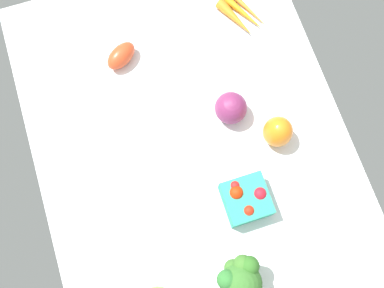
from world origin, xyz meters
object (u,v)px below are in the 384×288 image
at_px(berry_basket, 246,199).
at_px(broccoli_head, 241,280).
at_px(roma_tomato, 121,56).
at_px(carrot_bunch, 240,13).
at_px(red_onion_near_basket, 231,108).
at_px(bell_pepper_orange, 278,132).

relative_size(berry_basket, broccoli_head, 0.83).
distance_m(roma_tomato, carrot_bunch, 0.33).
bearing_deg(broccoli_head, roma_tomato, -170.24).
distance_m(red_onion_near_basket, roma_tomato, 0.31).
bearing_deg(roma_tomato, bell_pepper_orange, -78.18).
bearing_deg(red_onion_near_basket, carrot_bunch, 155.31).
height_order(red_onion_near_basket, broccoli_head, broccoli_head).
height_order(berry_basket, carrot_bunch, berry_basket).
bearing_deg(bell_pepper_orange, carrot_bunch, 175.04).
height_order(red_onion_near_basket, roma_tomato, red_onion_near_basket).
height_order(bell_pepper_orange, broccoli_head, broccoli_head).
distance_m(bell_pepper_orange, red_onion_near_basket, 0.13).
bearing_deg(roma_tomato, red_onion_near_basket, -77.83).
distance_m(berry_basket, carrot_bunch, 0.50).
bearing_deg(carrot_bunch, red_onion_near_basket, -24.69).
height_order(bell_pepper_orange, red_onion_near_basket, bell_pepper_orange).
height_order(broccoli_head, carrot_bunch, broccoli_head).
xyz_separation_m(bell_pepper_orange, broccoli_head, (0.29, -0.20, 0.03)).
distance_m(bell_pepper_orange, roma_tomato, 0.44).
distance_m(berry_basket, broccoli_head, 0.19).
relative_size(roma_tomato, carrot_bunch, 0.51).
xyz_separation_m(berry_basket, broccoli_head, (0.16, -0.07, 0.05)).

